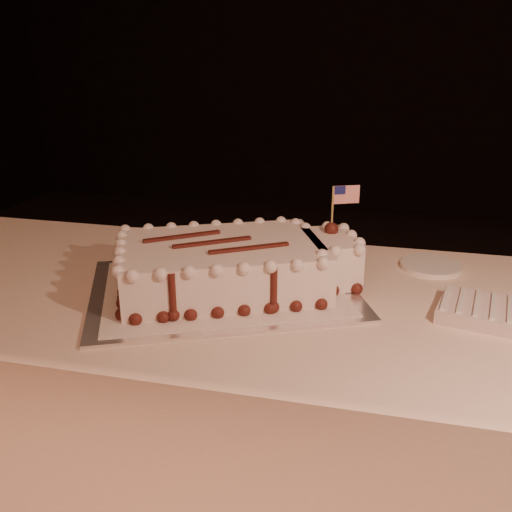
% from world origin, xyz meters
% --- Properties ---
extents(banquet_table, '(2.40, 0.80, 0.75)m').
position_xyz_m(banquet_table, '(0.00, 0.60, 0.38)').
color(banquet_table, '#FDDDC4').
rests_on(banquet_table, ground).
extents(cake_board, '(0.74, 0.66, 0.01)m').
position_xyz_m(cake_board, '(-0.28, 0.60, 0.75)').
color(cake_board, silver).
rests_on(cake_board, banquet_table).
extents(doily, '(0.66, 0.59, 0.00)m').
position_xyz_m(doily, '(-0.28, 0.60, 0.76)').
color(doily, white).
rests_on(doily, cake_board).
extents(sheet_cake, '(0.60, 0.46, 0.23)m').
position_xyz_m(sheet_cake, '(-0.25, 0.61, 0.81)').
color(sheet_cake, white).
rests_on(sheet_cake, doily).
extents(napkin_stack, '(0.24, 0.20, 0.03)m').
position_xyz_m(napkin_stack, '(0.31, 0.59, 0.77)').
color(napkin_stack, beige).
rests_on(napkin_stack, banquet_table).
extents(side_plate, '(0.16, 0.16, 0.01)m').
position_xyz_m(side_plate, '(0.20, 0.86, 0.76)').
color(side_plate, white).
rests_on(side_plate, banquet_table).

